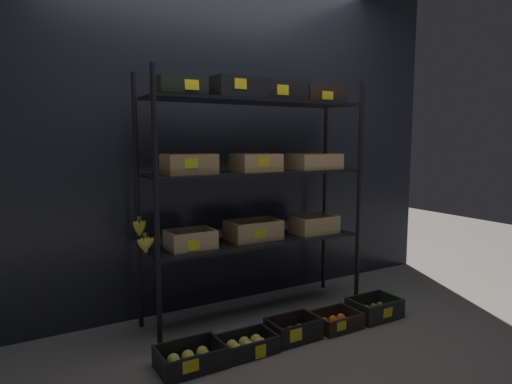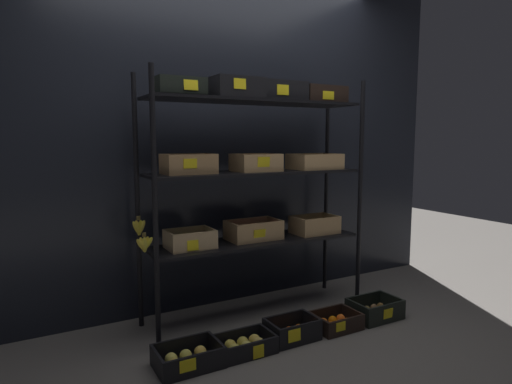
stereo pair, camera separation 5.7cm
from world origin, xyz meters
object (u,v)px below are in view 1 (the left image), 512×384
object	(u,v)px
crate_ground_apple_gold	(190,359)
crate_ground_right_tangerine	(336,322)
crate_ground_tangerine	(293,331)
crate_ground_kiwi	(374,310)
crate_ground_left_apple_gold	(247,345)
display_rack	(258,168)

from	to	relation	value
crate_ground_apple_gold	crate_ground_right_tangerine	world-z (taller)	crate_ground_apple_gold
crate_ground_apple_gold	crate_ground_tangerine	xyz separation A→B (m)	(0.70, -0.00, 0.00)
crate_ground_tangerine	crate_ground_kiwi	distance (m)	0.71
crate_ground_left_apple_gold	crate_ground_kiwi	world-z (taller)	crate_ground_kiwi
display_rack	crate_ground_right_tangerine	bearing A→B (deg)	-54.76
crate_ground_left_apple_gold	crate_ground_tangerine	distance (m)	0.35
crate_ground_tangerine	crate_ground_right_tangerine	xyz separation A→B (m)	(0.35, -0.01, -0.01)
display_rack	crate_ground_left_apple_gold	bearing A→B (deg)	-126.89
crate_ground_apple_gold	crate_ground_kiwi	size ratio (longest dim) A/B	1.05
crate_ground_right_tangerine	crate_ground_kiwi	bearing A→B (deg)	0.31
crate_ground_right_tangerine	crate_ground_apple_gold	bearing A→B (deg)	179.58
crate_ground_apple_gold	crate_ground_kiwi	distance (m)	1.41
crate_ground_left_apple_gold	crate_ground_kiwi	xyz separation A→B (m)	(1.05, 0.00, 0.01)
display_rack	crate_ground_apple_gold	size ratio (longest dim) A/B	4.62
crate_ground_tangerine	crate_ground_left_apple_gold	bearing A→B (deg)	-178.83
crate_ground_apple_gold	crate_ground_tangerine	bearing A→B (deg)	-0.09
display_rack	crate_ground_apple_gold	bearing A→B (deg)	-146.70
crate_ground_apple_gold	display_rack	bearing A→B (deg)	33.30
crate_ground_left_apple_gold	crate_ground_kiwi	size ratio (longest dim) A/B	1.00
crate_ground_left_apple_gold	crate_ground_right_tangerine	distance (m)	0.70
crate_ground_tangerine	display_rack	bearing A→B (deg)	88.51
crate_ground_left_apple_gold	display_rack	bearing A→B (deg)	53.11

